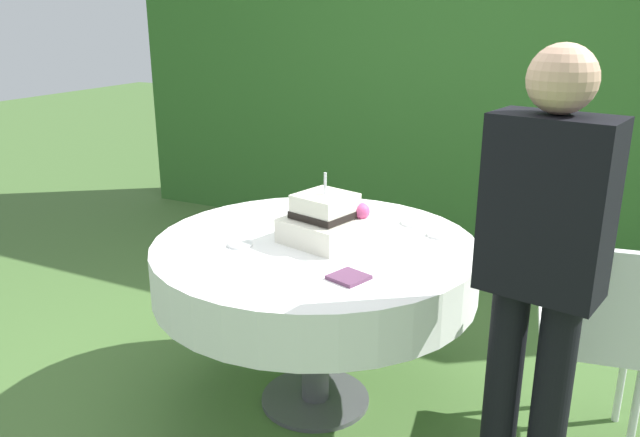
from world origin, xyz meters
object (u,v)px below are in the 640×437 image
at_px(serving_plate_right, 367,208).
at_px(napkin_stack, 349,277).
at_px(standing_person, 541,268).
at_px(serving_plate_far, 416,223).
at_px(serving_plate_left, 439,234).
at_px(garden_chair, 597,328).
at_px(serving_plate_near, 240,244).
at_px(wedding_cake, 326,221).
at_px(cake_table, 315,266).

bearing_deg(serving_plate_right, napkin_stack, -71.41).
height_order(napkin_stack, standing_person, standing_person).
height_order(serving_plate_far, standing_person, standing_person).
xyz_separation_m(serving_plate_left, garden_chair, (0.66, -0.12, -0.23)).
bearing_deg(serving_plate_left, serving_plate_right, 153.06).
bearing_deg(serving_plate_far, serving_plate_near, -132.79).
bearing_deg(garden_chair, wedding_cake, -171.38).
height_order(cake_table, standing_person, standing_person).
bearing_deg(serving_plate_left, wedding_cake, -145.46).
xyz_separation_m(serving_plate_far, serving_plate_left, (0.14, -0.11, 0.00)).
height_order(serving_plate_left, garden_chair, garden_chair).
distance_m(serving_plate_left, standing_person, 0.79).
bearing_deg(wedding_cake, garden_chair, 8.62).
bearing_deg(napkin_stack, standing_person, -0.11).
relative_size(serving_plate_near, napkin_stack, 0.83).
height_order(serving_plate_left, serving_plate_right, same).
xyz_separation_m(wedding_cake, serving_plate_left, (0.40, 0.28, -0.08)).
xyz_separation_m(serving_plate_left, standing_person, (0.49, -0.60, 0.16)).
relative_size(napkin_stack, garden_chair, 0.14).
bearing_deg(serving_plate_far, serving_plate_left, -37.63).
bearing_deg(standing_person, serving_plate_left, 129.52).
xyz_separation_m(serving_plate_far, garden_chair, (0.80, -0.22, -0.23)).
bearing_deg(standing_person, garden_chair, 70.41).
relative_size(serving_plate_near, serving_plate_right, 0.71).
height_order(cake_table, serving_plate_right, serving_plate_right).
bearing_deg(serving_plate_left, cake_table, -145.53).
height_order(wedding_cake, serving_plate_right, wedding_cake).
height_order(cake_table, serving_plate_near, serving_plate_near).
height_order(serving_plate_far, garden_chair, garden_chair).
distance_m(serving_plate_far, serving_plate_right, 0.31).
bearing_deg(garden_chair, serving_plate_right, 163.06).
height_order(wedding_cake, napkin_stack, wedding_cake).
bearing_deg(cake_table, garden_chair, 9.62).
height_order(wedding_cake, serving_plate_near, wedding_cake).
distance_m(wedding_cake, serving_plate_far, 0.47).
bearing_deg(serving_plate_near, garden_chair, 15.30).
bearing_deg(garden_chair, serving_plate_near, -164.70).
xyz_separation_m(cake_table, napkin_stack, (0.29, -0.29, 0.12)).
bearing_deg(standing_person, napkin_stack, 179.89).
relative_size(serving_plate_far, serving_plate_right, 0.95).
bearing_deg(serving_plate_right, serving_plate_far, -20.80).
xyz_separation_m(cake_table, garden_chair, (1.10, 0.19, -0.12)).
bearing_deg(serving_plate_near, wedding_cake, 36.00).
bearing_deg(wedding_cake, serving_plate_far, 55.72).
relative_size(cake_table, serving_plate_right, 9.56).
height_order(serving_plate_far, napkin_stack, napkin_stack).
xyz_separation_m(cake_table, serving_plate_near, (-0.25, -0.18, 0.12)).
relative_size(serving_plate_right, garden_chair, 0.16).
bearing_deg(wedding_cake, cake_table, -146.24).
bearing_deg(serving_plate_right, garden_chair, -16.94).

